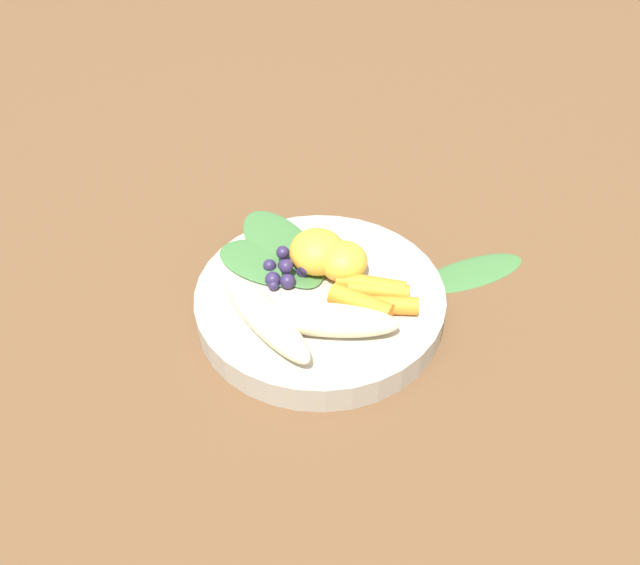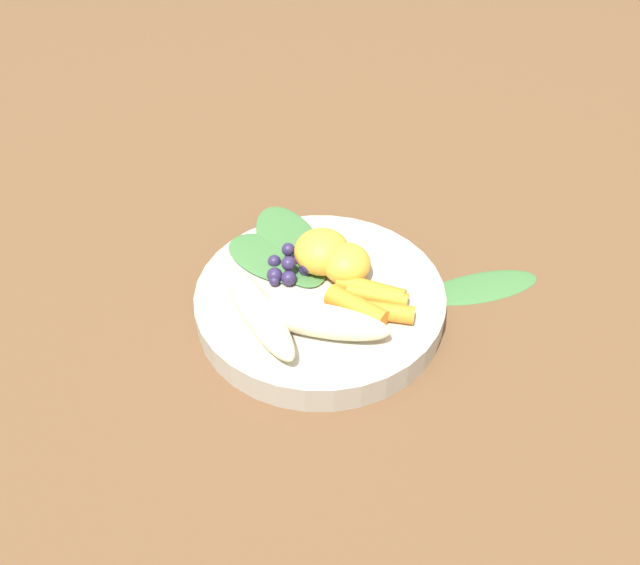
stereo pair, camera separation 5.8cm
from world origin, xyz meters
The scene contains 15 objects.
ground_plane centered at (0.00, 0.00, 0.00)m, with size 2.40×2.40×0.00m, color brown.
bowl centered at (0.00, 0.00, 0.01)m, with size 0.23×0.23×0.03m, color #B2AD9E.
banana_peeled_left centered at (0.01, -0.05, 0.04)m, with size 0.12×0.03×0.03m, color beige.
banana_peeled_right centered at (-0.04, -0.06, 0.04)m, with size 0.12×0.03×0.03m, color beige.
orange_segment_near centered at (-0.01, 0.03, 0.05)m, with size 0.05×0.05×0.04m, color #F4A833.
orange_segment_far centered at (0.02, 0.02, 0.05)m, with size 0.05×0.05×0.03m, color #F4A833.
carrot_front centered at (0.04, -0.02, 0.04)m, with size 0.02×0.02×0.06m, color orange.
carrot_mid_left centered at (0.06, -0.02, 0.04)m, with size 0.02×0.02×0.06m, color orange.
carrot_mid_right centered at (0.05, 0.00, 0.04)m, with size 0.02×0.02×0.06m, color orange.
carrot_rear centered at (0.05, 0.01, 0.04)m, with size 0.02×0.02×0.06m, color orange.
blueberry_pile centered at (-0.03, 0.01, 0.04)m, with size 0.05×0.05×0.02m.
coconut_shred_patch centered at (-0.04, 0.05, 0.03)m, with size 0.04×0.04×0.00m, color white.
kale_leaf_left centered at (-0.05, 0.05, 0.03)m, with size 0.13×0.06×0.01m, color #3D7038.
kale_leaf_right centered at (-0.06, 0.03, 0.03)m, with size 0.10×0.06×0.01m, color #3D7038.
kale_leaf_stray centered at (0.14, 0.08, 0.00)m, with size 0.12×0.04×0.01m, color #3D7038.
Camera 2 is at (0.12, -0.41, 0.43)m, focal length 35.66 mm.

